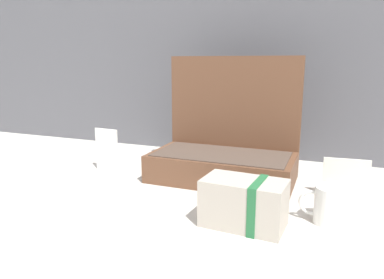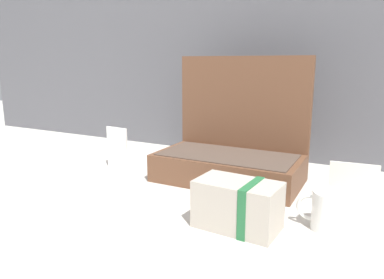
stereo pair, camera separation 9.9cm
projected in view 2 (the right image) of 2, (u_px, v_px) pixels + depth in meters
ground_plane at (188, 197)px, 1.06m from camera, size 6.00×6.00×0.00m
open_suitcase at (232, 152)px, 1.21m from camera, size 0.47×0.27×0.41m
cream_toiletry_bag at (239, 205)px, 0.85m from camera, size 0.20×0.13×0.12m
coffee_mug at (330, 211)px, 0.85m from camera, size 0.12×0.09×0.09m
info_card_left at (117, 148)px, 1.33m from camera, size 0.10×0.01×0.16m
poster_card_right at (353, 183)px, 1.01m from camera, size 0.13×0.02×0.12m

